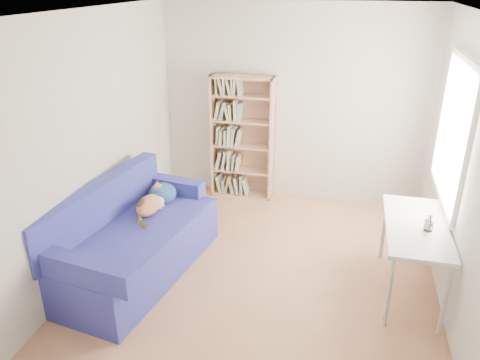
# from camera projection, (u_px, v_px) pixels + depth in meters

# --- Properties ---
(ground) EXTENTS (4.00, 4.00, 0.00)m
(ground) POSITION_uv_depth(u_px,v_px,m) (261.00, 274.00, 4.90)
(ground) COLOR #AE744E
(ground) RESTS_ON ground
(room_shell) EXTENTS (3.54, 4.04, 2.62)m
(room_shell) POSITION_uv_depth(u_px,v_px,m) (276.00, 123.00, 4.26)
(room_shell) COLOR silver
(room_shell) RESTS_ON ground
(sofa) EXTENTS (1.23, 2.10, 0.97)m
(sofa) POSITION_uv_depth(u_px,v_px,m) (133.00, 240.00, 4.83)
(sofa) COLOR navy
(sofa) RESTS_ON ground
(bookshelf) EXTENTS (0.84, 0.26, 1.69)m
(bookshelf) POSITION_uv_depth(u_px,v_px,m) (242.00, 142.00, 6.38)
(bookshelf) COLOR tan
(bookshelf) RESTS_ON ground
(desk) EXTENTS (0.56, 1.22, 0.75)m
(desk) POSITION_uv_depth(u_px,v_px,m) (416.00, 232.00, 4.36)
(desk) COLOR white
(desk) RESTS_ON ground
(pen_cup) EXTENTS (0.08, 0.08, 0.16)m
(pen_cup) POSITION_uv_depth(u_px,v_px,m) (429.00, 225.00, 4.21)
(pen_cup) COLOR white
(pen_cup) RESTS_ON desk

